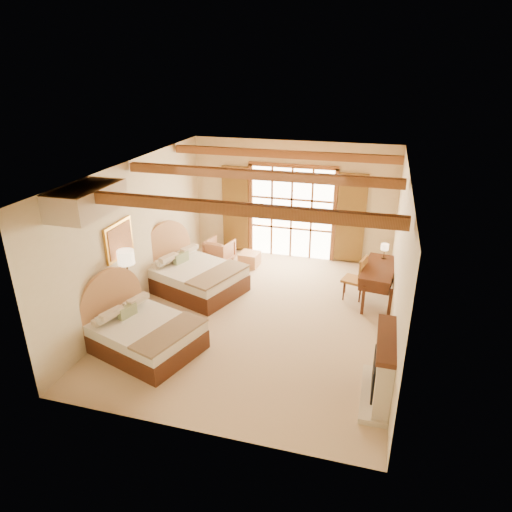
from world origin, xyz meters
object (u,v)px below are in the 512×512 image
(bed_near, at_px, (139,331))
(armchair, at_px, (220,251))
(bed_far, at_px, (190,274))
(nightstand, at_px, (127,313))
(desk, at_px, (378,282))

(bed_near, xyz_separation_m, armchair, (0.06, 4.33, -0.07))
(bed_near, xyz_separation_m, bed_far, (-0.02, 2.52, 0.03))
(bed_near, distance_m, nightstand, 0.95)
(desk, bearing_deg, bed_near, -136.46)
(desk, bearing_deg, armchair, 171.82)
(bed_near, bearing_deg, nightstand, 151.77)
(bed_far, relative_size, armchair, 3.70)
(desk, bearing_deg, nightstand, -146.19)
(bed_near, relative_size, desk, 1.43)
(bed_near, bearing_deg, armchair, 107.28)
(bed_near, height_order, bed_far, bed_far)
(bed_far, xyz_separation_m, armchair, (0.08, 1.81, -0.09))
(armchair, height_order, desk, desk)
(bed_near, relative_size, nightstand, 4.05)
(armchair, distance_m, desk, 4.38)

